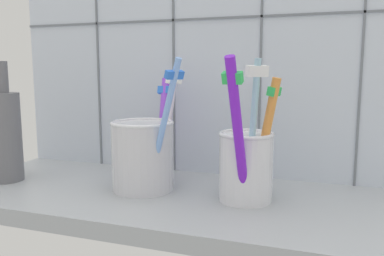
{
  "coord_description": "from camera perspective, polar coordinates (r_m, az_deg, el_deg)",
  "views": [
    {
      "loc": [
        15.13,
        -43.6,
        17.17
      ],
      "look_at": [
        0.0,
        0.6,
        10.28
      ],
      "focal_mm": 36.7,
      "sensor_mm": 36.0,
      "label": 1
    }
  ],
  "objects": [
    {
      "name": "ceramic_vase",
      "position": [
        0.6,
        -25.7,
        -0.68
      ],
      "size": [
        4.63,
        4.63,
        16.38
      ],
      "color": "slate",
      "rests_on": "counter_slab"
    },
    {
      "name": "counter_slab",
      "position": [
        0.49,
        -0.23,
        -10.92
      ],
      "size": [
        64.0,
        22.0,
        2.0
      ],
      "primitive_type": "cube",
      "color": "#9EA3A8",
      "rests_on": "ground"
    },
    {
      "name": "tile_wall_back",
      "position": [
        0.58,
        3.77,
        13.66
      ],
      "size": [
        64.0,
        2.2,
        45.0
      ],
      "color": "silver",
      "rests_on": "ground"
    },
    {
      "name": "toothbrush_cup_right",
      "position": [
        0.46,
        7.91,
        -4.79
      ],
      "size": [
        7.2,
        11.39,
        16.67
      ],
      "color": "silver",
      "rests_on": "counter_slab"
    },
    {
      "name": "toothbrush_cup_left",
      "position": [
        0.5,
        -6.96,
        -3.54
      ],
      "size": [
        10.97,
        12.92,
        16.63
      ],
      "color": "silver",
      "rests_on": "counter_slab"
    }
  ]
}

